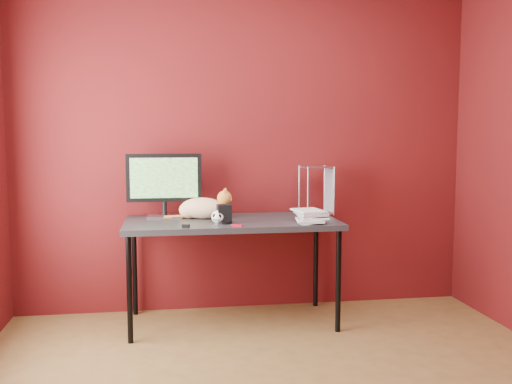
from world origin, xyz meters
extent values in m
cube|color=#4E0E10|center=(0.00, 1.75, 1.30)|extent=(3.50, 0.02, 2.60)
cube|color=black|center=(-0.15, 1.37, 0.73)|extent=(1.50, 0.70, 0.04)
cylinder|color=black|center=(-0.85, 1.07, 0.35)|extent=(0.04, 0.04, 0.71)
cylinder|color=black|center=(0.55, 1.07, 0.35)|extent=(0.04, 0.04, 0.71)
cylinder|color=black|center=(-0.85, 1.67, 0.35)|extent=(0.04, 0.04, 0.71)
cylinder|color=black|center=(0.55, 1.67, 0.35)|extent=(0.04, 0.04, 0.71)
cube|color=#A5A6AA|center=(-0.62, 1.54, 0.76)|extent=(0.25, 0.18, 0.02)
cylinder|color=black|center=(-0.62, 1.54, 0.82)|extent=(0.03, 0.03, 0.11)
cube|color=black|center=(-0.62, 1.54, 1.04)|extent=(0.54, 0.04, 0.35)
cube|color=#185516|center=(-0.62, 1.54, 1.04)|extent=(0.48, 0.01, 0.29)
ellipsoid|color=#C87D2A|center=(-0.35, 1.47, 0.83)|extent=(0.36, 0.26, 0.15)
ellipsoid|color=#C87D2A|center=(-0.44, 1.50, 0.81)|extent=(0.19, 0.18, 0.12)
sphere|color=white|center=(-0.26, 1.44, 0.80)|extent=(0.10, 0.10, 0.10)
sphere|color=orange|center=(-0.19, 1.42, 0.90)|extent=(0.10, 0.10, 0.10)
cone|color=orange|center=(-0.20, 1.39, 0.95)|extent=(0.03, 0.03, 0.04)
cone|color=orange|center=(-0.18, 1.45, 0.95)|extent=(0.03, 0.03, 0.04)
cylinder|color=#B92B0C|center=(-0.21, 1.43, 0.86)|extent=(0.08, 0.08, 0.01)
cylinder|color=orange|center=(-0.54, 1.47, 0.76)|extent=(0.17, 0.05, 0.03)
ellipsoid|color=white|center=(-0.26, 1.22, 0.80)|extent=(0.09, 0.09, 0.09)
ellipsoid|color=black|center=(-0.28, 1.18, 0.81)|extent=(0.02, 0.01, 0.03)
ellipsoid|color=black|center=(-0.24, 1.18, 0.81)|extent=(0.02, 0.01, 0.03)
cube|color=black|center=(-0.26, 1.18, 0.78)|extent=(0.05, 0.02, 0.00)
cylinder|color=black|center=(-0.22, 1.23, 0.76)|extent=(0.11, 0.11, 0.02)
cube|color=black|center=(-0.22, 1.23, 0.82)|extent=(0.10, 0.09, 0.11)
imported|color=beige|center=(0.29, 1.20, 0.87)|extent=(0.22, 0.27, 0.25)
imported|color=beige|center=(0.29, 1.20, 1.12)|extent=(0.19, 0.26, 0.25)
imported|color=beige|center=(0.29, 1.20, 1.37)|extent=(0.20, 0.26, 0.25)
imported|color=beige|center=(0.29, 1.20, 1.62)|extent=(0.22, 0.28, 0.25)
cylinder|color=#A5A6AA|center=(0.41, 1.48, 0.93)|extent=(0.01, 0.01, 0.37)
cylinder|color=#A5A6AA|center=(0.63, 1.48, 0.93)|extent=(0.01, 0.01, 0.37)
cylinder|color=#A5A6AA|center=(0.41, 1.65, 0.93)|extent=(0.01, 0.01, 0.37)
cylinder|color=#A5A6AA|center=(0.63, 1.65, 0.93)|extent=(0.01, 0.01, 0.37)
cube|color=#A5A6AA|center=(0.52, 1.56, 0.76)|extent=(0.24, 0.20, 0.01)
cube|color=#A5A6AA|center=(0.52, 1.56, 1.11)|extent=(0.24, 0.20, 0.01)
cube|color=#AC0D20|center=(-0.15, 1.08, 0.76)|extent=(0.07, 0.05, 0.01)
cube|color=black|center=(-0.48, 1.08, 0.76)|extent=(0.05, 0.04, 0.02)
cylinder|color=#A5A6AA|center=(-0.26, 1.21, 0.75)|extent=(0.04, 0.04, 0.00)
camera|label=1|loc=(-0.59, -2.61, 1.36)|focal=40.00mm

